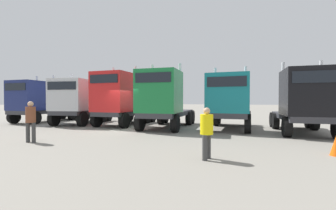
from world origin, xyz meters
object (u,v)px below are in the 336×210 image
visitor_in_hivis (207,130)px  visitor_with_camera (31,119)px  semi_truck_teal (229,101)px  traffic_cone_mid (336,146)px  semi_truck_red (118,99)px  semi_truck_black (306,101)px  semi_truck_navy (38,101)px  semi_truck_green (163,100)px  semi_truck_silver (77,101)px

visitor_in_hivis → visitor_with_camera: 7.75m
semi_truck_teal → traffic_cone_mid: bearing=34.9°
semi_truck_red → semi_truck_teal: bearing=92.0°
semi_truck_red → traffic_cone_mid: bearing=65.3°
semi_truck_red → semi_truck_black: size_ratio=0.99×
semi_truck_teal → semi_truck_navy: bearing=-88.9°
semi_truck_red → visitor_in_hivis: semi_truck_red is taller
semi_truck_green → traffic_cone_mid: 9.22m
traffic_cone_mid → semi_truck_silver: bearing=164.0°
semi_truck_teal → visitor_with_camera: (-7.52, -7.49, -0.74)m
semi_truck_silver → visitor_in_hivis: semi_truck_silver is taller
semi_truck_red → semi_truck_teal: semi_truck_red is taller
semi_truck_silver → semi_truck_green: size_ratio=0.91×
semi_truck_navy → visitor_with_camera: 10.34m
semi_truck_silver → semi_truck_red: semi_truck_red is taller
visitor_in_hivis → semi_truck_green: bearing=-47.2°
semi_truck_green → visitor_in_hivis: size_ratio=4.14×
traffic_cone_mid → semi_truck_teal: bearing=127.2°
visitor_in_hivis → visitor_with_camera: (-7.75, -0.03, 0.12)m
semi_truck_green → traffic_cone_mid: bearing=56.4°
semi_truck_silver → visitor_with_camera: semi_truck_silver is taller
semi_truck_red → visitor_with_camera: semi_truck_red is taller
semi_truck_silver → semi_truck_green: (7.22, -0.13, 0.07)m
semi_truck_teal → semi_truck_red: bearing=-87.7°
semi_truck_navy → semi_truck_green: bearing=85.5°
semi_truck_silver → visitor_with_camera: bearing=16.3°
visitor_in_hivis → traffic_cone_mid: visitor_in_hivis is taller
semi_truck_black → visitor_with_camera: size_ratio=3.35×
semi_truck_black → semi_truck_green: bearing=-90.4°
semi_truck_red → visitor_in_hivis: (7.91, -6.86, -1.04)m
semi_truck_teal → visitor_in_hivis: semi_truck_teal is taller
semi_truck_green → semi_truck_silver: bearing=-96.7°
semi_truck_green → traffic_cone_mid: (8.03, -4.25, -1.54)m
semi_truck_navy → visitor_in_hivis: bearing=64.0°
semi_truck_silver → visitor_in_hivis: (11.38, -6.43, -0.88)m
semi_truck_navy → visitor_with_camera: size_ratio=3.62×
semi_truck_navy → semi_truck_silver: bearing=85.2°
semi_truck_navy → semi_truck_green: size_ratio=0.98×
visitor_in_hivis → traffic_cone_mid: bearing=-142.7°
semi_truck_black → traffic_cone_mid: size_ratio=8.97×
traffic_cone_mid → semi_truck_green: bearing=152.1°
semi_truck_red → semi_truck_black: semi_truck_red is taller
semi_truck_teal → traffic_cone_mid: semi_truck_teal is taller
semi_truck_teal → visitor_in_hivis: size_ratio=3.62×
semi_truck_navy → semi_truck_silver: (4.32, -0.11, 0.02)m
semi_truck_green → semi_truck_teal: size_ratio=1.14×
semi_truck_black → visitor_in_hivis: size_ratio=3.73×
semi_truck_red → visitor_with_camera: 6.94m
traffic_cone_mid → semi_truck_navy: bearing=167.1°
traffic_cone_mid → visitor_with_camera: bearing=-169.8°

